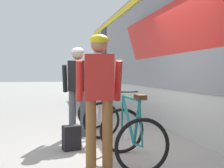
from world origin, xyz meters
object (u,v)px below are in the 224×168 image
train_car (220,44)px  bicycle_near_silver (97,114)px  cyclist_near_in_dark (78,83)px  water_bottle_near_the_bikes (126,134)px  backpack_on_platform (72,138)px  bicycle_far_teal (131,134)px  cyclist_far_in_red (99,88)px

train_car → bicycle_near_silver: (-3.08, -0.41, -1.56)m
cyclist_near_in_dark → water_bottle_near_the_bikes: size_ratio=7.73×
cyclist_near_in_dark → backpack_on_platform: size_ratio=4.40×
bicycle_far_teal → bicycle_near_silver: bearing=93.4°
train_car → cyclist_near_in_dark: 3.66m
cyclist_far_in_red → backpack_on_platform: (-0.29, 0.96, -0.85)m
bicycle_near_silver → bicycle_far_teal: same height
backpack_on_platform → water_bottle_near_the_bikes: 1.18m
water_bottle_near_the_bikes → backpack_on_platform: bearing=-154.5°
cyclist_far_in_red → backpack_on_platform: bearing=106.8°
train_car → backpack_on_platform: 4.41m
bicycle_near_silver → water_bottle_near_the_bikes: (0.43, -0.69, -0.29)m
train_car → bicycle_near_silver: bearing=-172.4°
train_car → bicycle_far_teal: train_car is taller
bicycle_far_teal → backpack_on_platform: (-0.75, 0.87, -0.20)m
cyclist_far_in_red → bicycle_near_silver: 2.27m
cyclist_far_in_red → bicycle_far_teal: size_ratio=1.64×
train_car → bicycle_far_teal: (-2.96, -2.48, -1.56)m
bicycle_near_silver → water_bottle_near_the_bikes: size_ratio=4.73×
backpack_on_platform → water_bottle_near_the_bikes: (1.06, 0.51, -0.09)m
cyclist_near_in_dark → water_bottle_near_the_bikes: (0.85, -0.54, -0.94)m
bicycle_near_silver → bicycle_far_teal: 2.07m
water_bottle_near_the_bikes → train_car: bearing=22.5°
bicycle_far_teal → water_bottle_near_the_bikes: bicycle_far_teal is taller
cyclist_near_in_dark → backpack_on_platform: bearing=-101.5°
cyclist_far_in_red → train_car: bearing=36.8°
train_car → bicycle_near_silver: 3.48m
backpack_on_platform → train_car: bearing=10.1°
bicycle_near_silver → backpack_on_platform: bicycle_near_silver is taller
cyclist_near_in_dark → water_bottle_near_the_bikes: cyclist_near_in_dark is taller
water_bottle_near_the_bikes → bicycle_near_silver: bearing=122.1°
water_bottle_near_the_bikes → bicycle_far_teal: bearing=-102.6°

